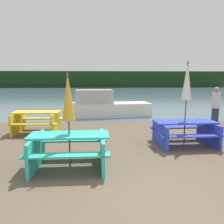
{
  "coord_description": "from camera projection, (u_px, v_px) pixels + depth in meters",
  "views": [
    {
      "loc": [
        -0.88,
        -3.34,
        1.95
      ],
      "look_at": [
        -0.47,
        4.04,
        0.85
      ],
      "focal_mm": 35.0,
      "sensor_mm": 36.0,
      "label": 1
    }
  ],
  "objects": [
    {
      "name": "umbrella_white",
      "position": [
        187.0,
        81.0,
        6.33
      ],
      "size": [
        0.28,
        0.28,
        2.49
      ],
      "color": "brown",
      "rests_on": "ground_plane"
    },
    {
      "name": "picnic_table_blue",
      "position": [
        185.0,
        130.0,
        6.54
      ],
      "size": [
        1.84,
        1.44,
        0.72
      ],
      "rotation": [
        0.0,
        0.0,
        0.03
      ],
      "color": "blue",
      "rests_on": "ground_plane"
    },
    {
      "name": "water",
      "position": [
        105.0,
        92.0,
        34.91
      ],
      "size": [
        60.0,
        50.0,
        0.0
      ],
      "color": "slate",
      "rests_on": "ground_plane"
    },
    {
      "name": "umbrella_gold",
      "position": [
        68.0,
        97.0,
        4.71
      ],
      "size": [
        0.28,
        0.28,
        2.11
      ],
      "color": "brown",
      "rests_on": "ground_plane"
    },
    {
      "name": "far_treeline",
      "position": [
        103.0,
        79.0,
        54.37
      ],
      "size": [
        80.0,
        1.6,
        4.0
      ],
      "color": "#193319",
      "rests_on": "water"
    },
    {
      "name": "ground_plane",
      "position": [
        153.0,
        198.0,
        3.63
      ],
      "size": [
        60.0,
        60.0,
        0.0
      ],
      "primitive_type": "plane",
      "color": "brown"
    },
    {
      "name": "picnic_table_teal",
      "position": [
        70.0,
        147.0,
        4.87
      ],
      "size": [
        1.77,
        1.41,
        0.76
      ],
      "rotation": [
        0.0,
        0.0,
        0.01
      ],
      "color": "#33B7A8",
      "rests_on": "ground_plane"
    },
    {
      "name": "person",
      "position": [
        216.0,
        107.0,
        9.09
      ],
      "size": [
        0.33,
        0.33,
        1.65
      ],
      "color": "#283351",
      "rests_on": "ground_plane"
    },
    {
      "name": "boat",
      "position": [
        105.0,
        107.0,
        11.67
      ],
      "size": [
        4.52,
        2.01,
        1.42
      ],
      "rotation": [
        0.0,
        0.0,
        0.13
      ],
      "color": "silver",
      "rests_on": "water"
    },
    {
      "name": "picnic_table_yellow",
      "position": [
        37.0,
        120.0,
        8.04
      ],
      "size": [
        1.72,
        1.43,
        0.79
      ],
      "rotation": [
        0.0,
        0.0,
        -0.03
      ],
      "color": "yellow",
      "rests_on": "ground_plane"
    }
  ]
}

